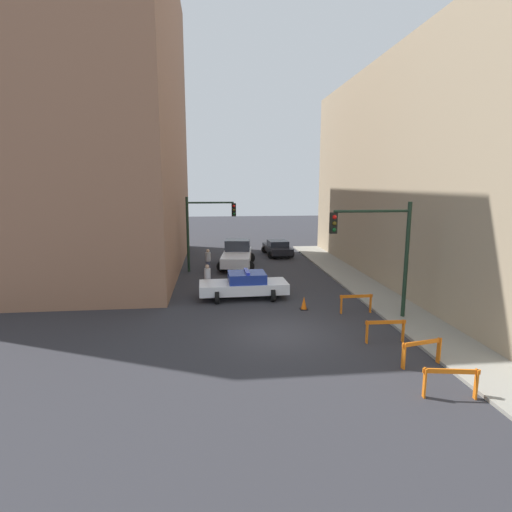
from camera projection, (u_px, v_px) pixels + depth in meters
name	position (u px, v px, depth m)	size (l,w,h in m)	color
ground_plane	(279.00, 333.00, 16.47)	(120.00, 120.00, 0.00)	#2D2D33
sidewalk_right	(422.00, 326.00, 17.11)	(2.40, 44.00, 0.12)	gray
building_corner_left	(72.00, 117.00, 27.01)	(14.00, 20.00, 21.07)	#93664C
building_right	(474.00, 172.00, 24.49)	(12.00, 28.00, 13.53)	tan
traffic_light_near	(382.00, 243.00, 17.50)	(3.64, 0.35, 5.20)	black
traffic_light_far	(204.00, 223.00, 27.55)	(3.44, 0.35, 5.20)	black
police_car	(244.00, 285.00, 21.44)	(4.75, 2.45, 1.52)	white
white_truck	(237.00, 254.00, 29.61)	(3.05, 5.60, 1.90)	silver
parked_car_near	(277.00, 248.00, 34.21)	(2.45, 4.40, 1.31)	black
pedestrian_crossing	(207.00, 279.00, 22.29)	(0.42, 0.42, 1.66)	black
pedestrian_corner	(208.00, 261.00, 27.47)	(0.51, 0.51, 1.66)	#474C66
barrier_front	(451.00, 378.00, 11.39)	(1.59, 0.40, 0.90)	orange
barrier_mid	(422.00, 349.00, 13.43)	(1.58, 0.46, 0.90)	orange
barrier_back	(385.00, 327.00, 15.40)	(1.60, 0.21, 0.90)	orange
barrier_corner	(356.00, 301.00, 18.94)	(1.60, 0.17, 0.90)	orange
traffic_cone	(304.00, 303.00, 19.53)	(0.36, 0.36, 0.66)	black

